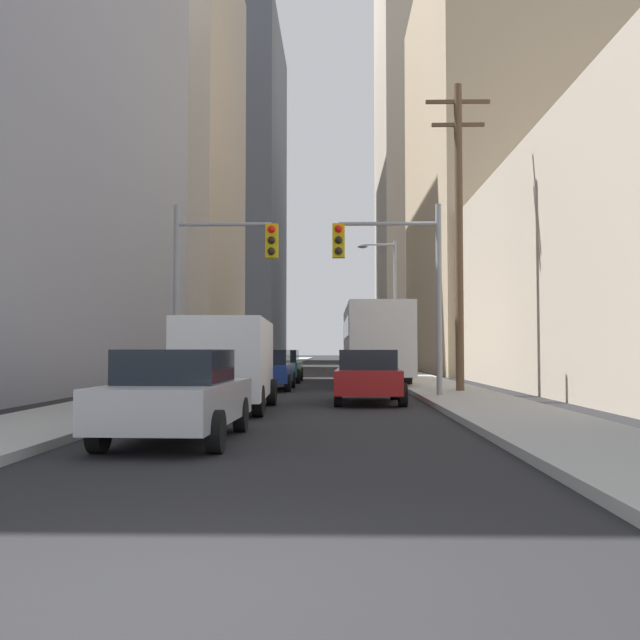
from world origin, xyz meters
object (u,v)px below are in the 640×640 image
at_px(sedan_green, 281,366).
at_px(traffic_signal_near_left, 220,269).
at_px(city_bus, 373,341).
at_px(sedan_red, 368,376).
at_px(cargo_van_white, 228,359).
at_px(sedan_silver, 178,395).
at_px(traffic_signal_near_right, 393,268).
at_px(sedan_blue, 268,370).

height_order(sedan_green, traffic_signal_near_left, traffic_signal_near_left).
xyz_separation_m(city_bus, sedan_red, (-0.79, -11.47, -1.16)).
bearing_deg(cargo_van_white, sedan_green, 89.53).
distance_m(sedan_silver, sedan_green, 21.48).
relative_size(city_bus, sedan_red, 2.70).
relative_size(sedan_red, sedan_green, 1.01).
height_order(sedan_green, traffic_signal_near_right, traffic_signal_near_right).
distance_m(cargo_van_white, traffic_signal_near_right, 6.53).
bearing_deg(cargo_van_white, traffic_signal_near_right, 41.17).
height_order(sedan_red, sedan_green, same).
xyz_separation_m(sedan_red, traffic_signal_near_left, (-4.49, 1.33, 3.24)).
relative_size(cargo_van_white, sedan_green, 1.25).
bearing_deg(sedan_blue, city_bus, 49.17).
bearing_deg(sedan_red, traffic_signal_near_left, 163.54).
bearing_deg(sedan_blue, traffic_signal_near_left, -100.71).
bearing_deg(traffic_signal_near_left, city_bus, 62.54).
xyz_separation_m(sedan_blue, traffic_signal_near_right, (4.34, -5.18, 3.25)).
bearing_deg(traffic_signal_near_right, sedan_silver, -114.02).
bearing_deg(traffic_signal_near_left, traffic_signal_near_right, 0.00).
bearing_deg(traffic_signal_near_left, cargo_van_white, -77.64).
bearing_deg(city_bus, sedan_green, 160.49).
height_order(sedan_silver, traffic_signal_near_right, traffic_signal_near_right).
height_order(traffic_signal_near_left, traffic_signal_near_right, same).
xyz_separation_m(traffic_signal_near_left, traffic_signal_near_right, (5.32, 0.00, 0.01)).
xyz_separation_m(sedan_silver, traffic_signal_near_right, (4.37, 9.82, 3.25)).
bearing_deg(sedan_green, city_bus, -19.51).
bearing_deg(sedan_green, sedan_blue, -90.04).
relative_size(sedan_blue, sedan_green, 1.00).
bearing_deg(traffic_signal_near_right, traffic_signal_near_left, -180.00).
bearing_deg(sedan_red, sedan_green, 105.09).
xyz_separation_m(sedan_silver, sedan_green, (0.04, 21.48, 0.00)).
bearing_deg(sedan_blue, cargo_van_white, -90.78).
distance_m(city_bus, traffic_signal_near_left, 11.63).
relative_size(sedan_silver, traffic_signal_near_left, 0.71).
height_order(sedan_silver, sedan_green, same).
bearing_deg(sedan_blue, traffic_signal_near_right, -50.03).
bearing_deg(sedan_silver, traffic_signal_near_left, 95.50).
bearing_deg(city_bus, sedan_red, -93.91).
bearing_deg(sedan_red, city_bus, 86.09).
height_order(sedan_silver, sedan_red, same).
distance_m(cargo_van_white, sedan_blue, 9.10).
bearing_deg(sedan_green, cargo_van_white, -90.47).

